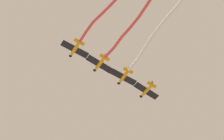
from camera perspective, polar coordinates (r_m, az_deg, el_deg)
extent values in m
ellipsoid|color=orange|center=(103.88, 4.89, -2.85)|extent=(4.87, 1.19, 0.99)
sphere|color=black|center=(104.82, 4.10, -3.69)|extent=(0.87, 0.87, 0.84)
ellipsoid|color=#232833|center=(104.42, 4.67, -2.95)|extent=(1.23, 0.71, 0.53)
cube|color=black|center=(103.83, 4.84, -2.95)|extent=(1.94, 7.09, 0.13)
cube|color=orange|center=(103.15, 5.59, -2.06)|extent=(1.04, 2.78, 0.11)
cube|color=black|center=(103.62, 5.53, -1.94)|extent=(1.10, 0.18, 1.36)
ellipsoid|color=orange|center=(101.62, 1.66, -0.91)|extent=(4.86, 1.17, 0.99)
sphere|color=black|center=(102.65, 0.97, -1.84)|extent=(0.87, 0.87, 0.84)
ellipsoid|color=#232833|center=(102.20, 1.48, -1.04)|extent=(1.23, 0.70, 0.53)
cube|color=black|center=(101.58, 1.62, -1.02)|extent=(1.91, 7.08, 0.13)
cube|color=orange|center=(100.82, 2.28, -0.05)|extent=(1.03, 2.78, 0.11)
cube|color=black|center=(101.30, 2.24, 0.06)|extent=(1.10, 0.17, 1.36)
cylinder|color=white|center=(100.07, 3.00, 0.75)|extent=(3.42, 1.03, 1.12)
cylinder|color=white|center=(99.29, 4.05, 2.14)|extent=(3.09, 0.91, 1.29)
cylinder|color=white|center=(98.46, 4.99, 3.65)|extent=(3.52, 1.10, 1.05)
cylinder|color=white|center=(97.66, 6.04, 5.19)|extent=(3.28, 0.80, 1.16)
cylinder|color=white|center=(97.15, 7.20, 6.66)|extent=(3.33, 0.94, 1.21)
cylinder|color=white|center=(96.70, 8.39, 8.02)|extent=(3.04, 1.04, 0.93)
cylinder|color=white|center=(96.15, 9.52, 9.32)|extent=(2.96, 0.82, 0.79)
sphere|color=white|center=(100.54, 2.40, 0.07)|extent=(0.77, 0.77, 0.77)
sphere|color=white|center=(99.63, 3.60, 1.44)|extent=(0.77, 0.77, 0.77)
sphere|color=white|center=(98.98, 4.50, 2.84)|extent=(0.77, 0.77, 0.77)
sphere|color=white|center=(97.98, 5.49, 4.46)|extent=(0.77, 0.77, 0.77)
sphere|color=white|center=(97.37, 6.60, 5.94)|extent=(0.77, 0.77, 0.77)
sphere|color=white|center=(96.96, 7.80, 7.39)|extent=(0.77, 0.77, 0.77)
sphere|color=white|center=(96.47, 8.99, 8.65)|extent=(0.77, 0.77, 0.77)
ellipsoid|color=orange|center=(99.31, -1.70, 0.93)|extent=(4.85, 1.09, 0.99)
sphere|color=black|center=(100.32, -2.44, 0.00)|extent=(0.86, 0.86, 0.84)
ellipsoid|color=#232833|center=(99.89, -1.89, 0.79)|extent=(1.22, 0.68, 0.53)
cube|color=black|center=(99.26, -1.76, 0.83)|extent=(1.79, 7.06, 0.13)
cube|color=orange|center=(98.52, -1.04, 1.79)|extent=(0.98, 2.76, 0.11)
cube|color=black|center=(99.01, -1.07, 1.90)|extent=(1.10, 0.15, 1.36)
cylinder|color=#DB4C4C|center=(97.66, -0.30, 2.57)|extent=(3.37, 1.09, 0.82)
cylinder|color=#DB4C4C|center=(96.51, 0.86, 3.96)|extent=(3.31, 0.77, 0.83)
cylinder|color=#DB4C4C|center=(95.58, 1.95, 5.30)|extent=(2.88, 1.02, 0.88)
cylinder|color=#DB4C4C|center=(94.85, 3.12, 6.65)|extent=(3.42, 0.94, 1.03)
cylinder|color=#DB4C4C|center=(94.22, 4.29, 8.18)|extent=(3.23, 0.79, 1.13)
cylinder|color=#DB4C4C|center=(93.52, 5.29, 9.64)|extent=(2.90, 0.95, 0.84)
sphere|color=#DB4C4C|center=(98.24, -0.91, 1.91)|extent=(0.73, 0.73, 0.73)
sphere|color=#DB4C4C|center=(97.10, 0.33, 3.23)|extent=(0.73, 0.73, 0.73)
sphere|color=#DB4C4C|center=(95.95, 1.41, 4.71)|extent=(0.73, 0.73, 0.73)
sphere|color=#DB4C4C|center=(95.22, 2.50, 5.89)|extent=(0.73, 0.73, 0.73)
sphere|color=#DB4C4C|center=(94.50, 3.75, 7.41)|extent=(0.73, 0.73, 0.73)
sphere|color=#DB4C4C|center=(93.97, 4.83, 8.96)|extent=(0.73, 0.73, 0.73)
ellipsoid|color=orange|center=(97.98, -5.19, 3.02)|extent=(4.86, 1.16, 0.99)
sphere|color=black|center=(99.04, -5.83, 2.01)|extent=(0.87, 0.87, 0.84)
ellipsoid|color=#232833|center=(98.58, -5.34, 2.85)|extent=(1.23, 0.70, 0.53)
cube|color=black|center=(97.94, -5.24, 2.91)|extent=(1.90, 7.08, 0.13)
cube|color=orange|center=(97.16, -4.60, 3.94)|extent=(1.02, 2.78, 0.11)
cube|color=black|center=(97.66, -4.61, 4.04)|extent=(1.10, 0.17, 1.36)
cylinder|color=#DB4C4C|center=(96.54, -4.06, 4.75)|extent=(2.88, 0.70, 1.22)
cylinder|color=#DB4C4C|center=(95.96, -3.13, 6.10)|extent=(2.92, 0.87, 1.25)
cylinder|color=#DB4C4C|center=(95.44, -2.04, 7.33)|extent=(2.94, 1.30, 1.07)
cylinder|color=#DB4C4C|center=(95.01, -0.80, 8.52)|extent=(3.14, 1.34, 1.24)
cylinder|color=#DB4C4C|center=(94.55, 0.53, 9.85)|extent=(3.39, 1.19, 1.01)
sphere|color=#DB4C4C|center=(96.87, -4.50, 4.07)|extent=(0.70, 0.70, 0.70)
sphere|color=#DB4C4C|center=(96.22, -3.62, 5.43)|extent=(0.70, 0.70, 0.70)
sphere|color=#DB4C4C|center=(95.71, -2.64, 6.76)|extent=(0.70, 0.70, 0.70)
sphere|color=#DB4C4C|center=(95.19, -1.44, 7.90)|extent=(0.70, 0.70, 0.70)
sphere|color=#DB4C4C|center=(94.85, -0.15, 9.15)|extent=(0.70, 0.70, 0.70)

